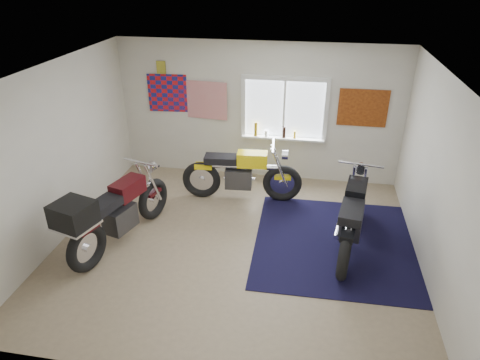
% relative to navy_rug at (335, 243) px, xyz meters
% --- Properties ---
extents(ground, '(5.50, 5.50, 0.00)m').
position_rel_navy_rug_xyz_m(ground, '(-1.55, -0.29, -0.01)').
color(ground, '#9E896B').
rests_on(ground, ground).
extents(room_shell, '(5.50, 5.50, 5.50)m').
position_rel_navy_rug_xyz_m(room_shell, '(-1.55, -0.29, 1.63)').
color(room_shell, white).
rests_on(room_shell, ground).
extents(navy_rug, '(2.54, 2.64, 0.01)m').
position_rel_navy_rug_xyz_m(navy_rug, '(0.00, 0.00, 0.00)').
color(navy_rug, black).
rests_on(navy_rug, ground).
extents(window_assembly, '(1.66, 0.17, 1.26)m').
position_rel_navy_rug_xyz_m(window_assembly, '(-1.05, 2.17, 1.36)').
color(window_assembly, white).
rests_on(window_assembly, room_shell).
extents(oil_bottles, '(0.82, 0.07, 0.28)m').
position_rel_navy_rug_xyz_m(oil_bottles, '(-1.30, 2.11, 1.01)').
color(oil_bottles, olive).
rests_on(oil_bottles, window_assembly).
extents(flag_display, '(1.60, 0.10, 1.17)m').
position_rel_navy_rug_xyz_m(flag_display, '(-3.45, 2.19, 2.14)').
color(flag_display, red).
rests_on(flag_display, room_shell).
extents(triumph_poster, '(0.90, 0.03, 0.70)m').
position_rel_navy_rug_xyz_m(triumph_poster, '(0.40, 2.19, 1.54)').
color(triumph_poster, '#A54C14').
rests_on(triumph_poster, room_shell).
extents(yellow_triumph, '(2.22, 0.66, 1.12)m').
position_rel_navy_rug_xyz_m(yellow_triumph, '(-1.71, 1.17, 0.48)').
color(yellow_triumph, black).
rests_on(yellow_triumph, ground).
extents(black_chrome_bike, '(0.72, 2.27, 1.17)m').
position_rel_navy_rug_xyz_m(black_chrome_bike, '(0.20, -0.02, 0.51)').
color(black_chrome_bike, black).
rests_on(black_chrome_bike, navy_rug).
extents(maroon_tourer, '(1.05, 2.26, 1.16)m').
position_rel_navy_rug_xyz_m(maroon_tourer, '(-3.35, -0.66, 0.60)').
color(maroon_tourer, black).
rests_on(maroon_tourer, ground).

